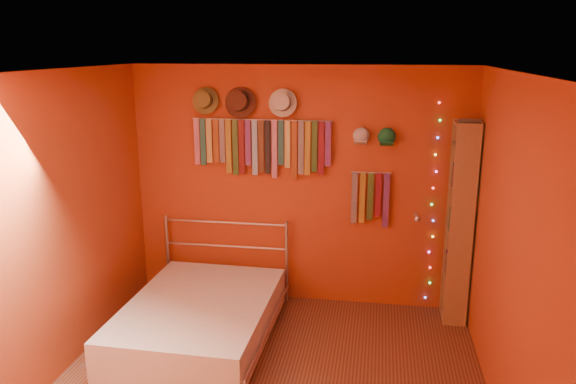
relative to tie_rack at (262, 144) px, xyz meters
The scene contains 15 objects.
back_wall 0.59m from the tie_rack, ahead, with size 3.50×0.02×2.50m, color #A4351A.
right_wall 2.75m from the tie_rack, 38.47° to the right, with size 0.02×3.50×2.50m, color #A4351A.
left_wall 2.22m from the tie_rack, 129.30° to the right, with size 0.02×3.50×2.50m, color #A4351A.
ceiling 1.90m from the tie_rack, 77.59° to the right, with size 3.50×3.50×0.02m, color white.
tie_rack is the anchor object (origin of this frame).
small_tie_rack 1.22m from the tie_rack, ahead, with size 0.40×0.03×0.57m.
fedora_olive 0.73m from the tie_rack, behind, with size 0.27×0.15×0.27m.
fedora_brown 0.48m from the tie_rack, behind, with size 0.32×0.17×0.31m.
fedora_white 0.48m from the tie_rack, ahead, with size 0.28×0.15×0.28m.
cap_white 1.01m from the tie_rack, ahead, with size 0.17×0.22×0.17m.
cap_green 1.26m from the tie_rack, ahead, with size 0.18×0.22×0.18m.
fairy_lights 1.83m from the tie_rack, ahead, with size 0.06×0.02×2.05m.
reading_lamp 1.72m from the tie_rack, ahead, with size 0.07×0.28×0.08m.
bookshelf 2.15m from the tie_rack, ahead, with size 0.25×0.34×2.00m.
bed 1.83m from the tie_rack, 112.39° to the right, with size 1.40×1.88×0.90m.
Camera 1 is at (0.81, -3.86, 2.67)m, focal length 35.00 mm.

